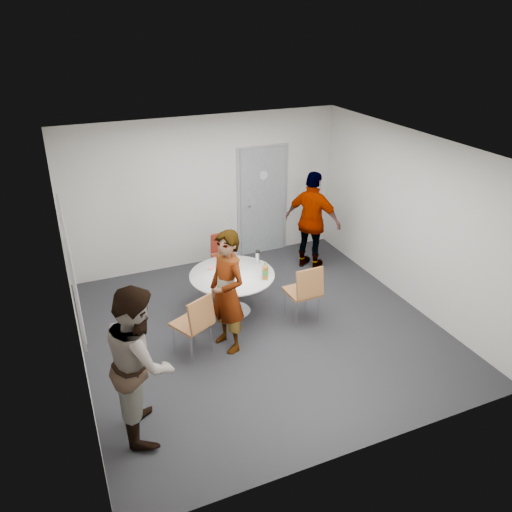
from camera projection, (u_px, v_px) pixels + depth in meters
name	position (u px, v px, depth m)	size (l,w,h in m)	color
floor	(261.00, 329.00, 7.42)	(5.00, 5.00, 0.00)	black
ceiling	(262.00, 149.00, 6.23)	(5.00, 5.00, 0.00)	silver
wall_back	(206.00, 192.00, 8.89)	(5.00, 5.00, 0.00)	#B7B3AD
wall_left	(70.00, 281.00, 5.95)	(5.00, 5.00, 0.00)	#B7B3AD
wall_right	(410.00, 220.00, 7.70)	(5.00, 5.00, 0.00)	#B7B3AD
wall_front	(366.00, 349.00, 4.76)	(5.00, 5.00, 0.00)	#B7B3AD
door	(262.00, 201.00, 9.40)	(1.02, 0.17, 2.12)	slate
whiteboard	(71.00, 266.00, 6.08)	(0.04, 1.90, 1.25)	gray
table	(234.00, 279.00, 7.60)	(1.29, 1.29, 0.95)	white
chair_near_left	(196.00, 320.00, 6.61)	(0.60, 0.62, 0.93)	brown
chair_near_right	(305.00, 289.00, 7.32)	(0.47, 0.51, 0.95)	brown
chair_far	(223.00, 252.00, 8.63)	(0.41, 0.44, 0.83)	maroon
person_main	(227.00, 292.00, 6.66)	(0.64, 0.42, 1.75)	#A5C6EA
person_left	(141.00, 361.00, 5.30)	(0.88, 0.68, 1.81)	white
person_right	(313.00, 221.00, 8.83)	(1.06, 0.44, 1.81)	black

